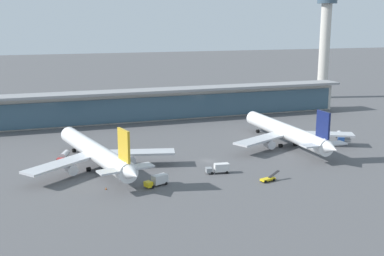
{
  "coord_description": "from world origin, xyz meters",
  "views": [
    {
      "loc": [
        -57.49,
        -147.37,
        46.39
      ],
      "look_at": [
        0.0,
        16.98,
        8.04
      ],
      "focal_mm": 44.99,
      "sensor_mm": 36.0,
      "label": 1
    }
  ],
  "objects_px": {
    "service_truck_under_wing_red": "(64,156)",
    "airliner_left_stand": "(96,152)",
    "service_truck_mid_apron_grey": "(219,168)",
    "service_truck_by_tail_blue": "(340,135)",
    "service_truck_on_taxiway_olive": "(107,155)",
    "service_truck_near_nose_yellow": "(158,180)",
    "control_tower": "(325,36)",
    "safety_cone_alpha": "(106,188)",
    "service_truck_at_far_stand_yellow": "(268,179)",
    "airliner_centre_stand": "(286,132)"
  },
  "relations": [
    {
      "from": "service_truck_near_nose_yellow",
      "to": "service_truck_mid_apron_grey",
      "type": "distance_m",
      "value": 21.93
    },
    {
      "from": "service_truck_near_nose_yellow",
      "to": "service_truck_mid_apron_grey",
      "type": "height_order",
      "value": "same"
    },
    {
      "from": "service_truck_mid_apron_grey",
      "to": "service_truck_at_far_stand_yellow",
      "type": "bearing_deg",
      "value": -48.47
    },
    {
      "from": "service_truck_mid_apron_grey",
      "to": "service_truck_on_taxiway_olive",
      "type": "distance_m",
      "value": 42.26
    },
    {
      "from": "service_truck_on_taxiway_olive",
      "to": "safety_cone_alpha",
      "type": "xyz_separation_m",
      "value": [
        -5.83,
        -32.93,
        -0.56
      ]
    },
    {
      "from": "service_truck_under_wing_red",
      "to": "service_truck_by_tail_blue",
      "type": "bearing_deg",
      "value": -2.89
    },
    {
      "from": "service_truck_near_nose_yellow",
      "to": "control_tower",
      "type": "relative_size",
      "value": 0.11
    },
    {
      "from": "service_truck_at_far_stand_yellow",
      "to": "airliner_centre_stand",
      "type": "bearing_deg",
      "value": 53.3
    },
    {
      "from": "airliner_left_stand",
      "to": "service_truck_at_far_stand_yellow",
      "type": "distance_m",
      "value": 55.48
    },
    {
      "from": "airliner_left_stand",
      "to": "service_truck_under_wing_red",
      "type": "distance_m",
      "value": 16.08
    },
    {
      "from": "service_truck_near_nose_yellow",
      "to": "service_truck_under_wing_red",
      "type": "relative_size",
      "value": 0.86
    },
    {
      "from": "service_truck_by_tail_blue",
      "to": "service_truck_on_taxiway_olive",
      "type": "distance_m",
      "value": 93.46
    },
    {
      "from": "airliner_left_stand",
      "to": "service_truck_near_nose_yellow",
      "type": "xyz_separation_m",
      "value": [
        14.33,
        -22.72,
        -3.81
      ]
    },
    {
      "from": "service_truck_by_tail_blue",
      "to": "service_truck_at_far_stand_yellow",
      "type": "bearing_deg",
      "value": -144.66
    },
    {
      "from": "airliner_left_stand",
      "to": "service_truck_at_far_stand_yellow",
      "type": "relative_size",
      "value": 9.42
    },
    {
      "from": "control_tower",
      "to": "safety_cone_alpha",
      "type": "distance_m",
      "value": 204.91
    },
    {
      "from": "service_truck_mid_apron_grey",
      "to": "service_truck_near_nose_yellow",
      "type": "bearing_deg",
      "value": -166.7
    },
    {
      "from": "service_truck_mid_apron_grey",
      "to": "safety_cone_alpha",
      "type": "xyz_separation_m",
      "value": [
        -36.08,
        -3.44,
        -1.37
      ]
    },
    {
      "from": "airliner_left_stand",
      "to": "airliner_centre_stand",
      "type": "bearing_deg",
      "value": 4.5
    },
    {
      "from": "service_truck_near_nose_yellow",
      "to": "safety_cone_alpha",
      "type": "xyz_separation_m",
      "value": [
        -14.74,
        1.61,
        -1.37
      ]
    },
    {
      "from": "service_truck_by_tail_blue",
      "to": "service_truck_on_taxiway_olive",
      "type": "relative_size",
      "value": 2.77
    },
    {
      "from": "airliner_centre_stand",
      "to": "service_truck_at_far_stand_yellow",
      "type": "bearing_deg",
      "value": -126.7
    },
    {
      "from": "airliner_left_stand",
      "to": "service_truck_by_tail_blue",
      "type": "bearing_deg",
      "value": 4.15
    },
    {
      "from": "service_truck_near_nose_yellow",
      "to": "service_truck_at_far_stand_yellow",
      "type": "xyz_separation_m",
      "value": [
        32.17,
        -7.17,
        -0.88
      ]
    },
    {
      "from": "service_truck_under_wing_red",
      "to": "safety_cone_alpha",
      "type": "distance_m",
      "value": 34.9
    },
    {
      "from": "control_tower",
      "to": "service_truck_near_nose_yellow",
      "type": "bearing_deg",
      "value": -137.99
    },
    {
      "from": "service_truck_near_nose_yellow",
      "to": "service_truck_on_taxiway_olive",
      "type": "xyz_separation_m",
      "value": [
        -8.91,
        34.53,
        -0.82
      ]
    },
    {
      "from": "airliner_left_stand",
      "to": "airliner_centre_stand",
      "type": "xyz_separation_m",
      "value": [
        73.08,
        5.76,
        0.0
      ]
    },
    {
      "from": "service_truck_by_tail_blue",
      "to": "safety_cone_alpha",
      "type": "bearing_deg",
      "value": -164.08
    },
    {
      "from": "safety_cone_alpha",
      "to": "service_truck_near_nose_yellow",
      "type": "bearing_deg",
      "value": -6.22
    },
    {
      "from": "service_truck_at_far_stand_yellow",
      "to": "safety_cone_alpha",
      "type": "bearing_deg",
      "value": 169.4
    },
    {
      "from": "service_truck_near_nose_yellow",
      "to": "safety_cone_alpha",
      "type": "distance_m",
      "value": 14.89
    },
    {
      "from": "airliner_centre_stand",
      "to": "service_truck_mid_apron_grey",
      "type": "xyz_separation_m",
      "value": [
        -37.4,
        -23.43,
        -3.81
      ]
    },
    {
      "from": "service_truck_mid_apron_grey",
      "to": "service_truck_at_far_stand_yellow",
      "type": "relative_size",
      "value": 1.09
    },
    {
      "from": "airliner_left_stand",
      "to": "service_truck_near_nose_yellow",
      "type": "height_order",
      "value": "airliner_left_stand"
    },
    {
      "from": "service_truck_at_far_stand_yellow",
      "to": "service_truck_mid_apron_grey",
      "type": "bearing_deg",
      "value": 131.53
    },
    {
      "from": "service_truck_at_far_stand_yellow",
      "to": "airliner_left_stand",
      "type": "bearing_deg",
      "value": 147.26
    },
    {
      "from": "service_truck_by_tail_blue",
      "to": "service_truck_under_wing_red",
      "type": "bearing_deg",
      "value": 177.11
    },
    {
      "from": "service_truck_near_nose_yellow",
      "to": "control_tower",
      "type": "distance_m",
      "value": 194.65
    },
    {
      "from": "service_truck_under_wing_red",
      "to": "service_truck_mid_apron_grey",
      "type": "xyz_separation_m",
      "value": [
        44.89,
        -30.3,
        -0.02
      ]
    },
    {
      "from": "service_truck_under_wing_red",
      "to": "control_tower",
      "type": "xyz_separation_m",
      "value": [
        165.61,
        92.63,
        36.44
      ]
    },
    {
      "from": "airliner_left_stand",
      "to": "safety_cone_alpha",
      "type": "height_order",
      "value": "airliner_left_stand"
    },
    {
      "from": "service_truck_under_wing_red",
      "to": "service_truck_on_taxiway_olive",
      "type": "relative_size",
      "value": 2.86
    },
    {
      "from": "airliner_left_stand",
      "to": "service_truck_by_tail_blue",
      "type": "xyz_separation_m",
      "value": [
        98.77,
        7.17,
        -3.8
      ]
    },
    {
      "from": "service_truck_under_wing_red",
      "to": "airliner_left_stand",
      "type": "bearing_deg",
      "value": -53.89
    },
    {
      "from": "airliner_centre_stand",
      "to": "control_tower",
      "type": "bearing_deg",
      "value": 50.06
    },
    {
      "from": "service_truck_mid_apron_grey",
      "to": "service_truck_by_tail_blue",
      "type": "relative_size",
      "value": 0.88
    },
    {
      "from": "airliner_left_stand",
      "to": "service_truck_by_tail_blue",
      "type": "relative_size",
      "value": 7.59
    },
    {
      "from": "service_truck_by_tail_blue",
      "to": "safety_cone_alpha",
      "type": "xyz_separation_m",
      "value": [
        -99.17,
        -28.29,
        -1.39
      ]
    },
    {
      "from": "service_truck_by_tail_blue",
      "to": "airliner_centre_stand",
      "type": "bearing_deg",
      "value": -176.85
    }
  ]
}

